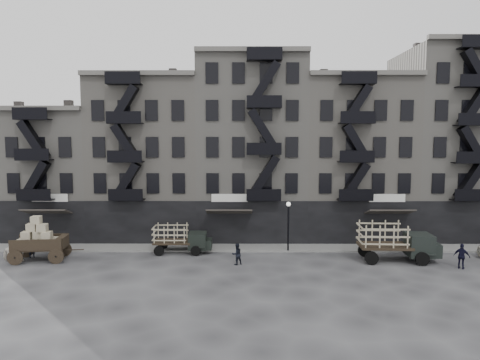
{
  "coord_description": "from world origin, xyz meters",
  "views": [
    {
      "loc": [
        -0.92,
        -32.73,
        9.56
      ],
      "look_at": [
        -1.06,
        4.0,
        5.98
      ],
      "focal_mm": 32.0,
      "sensor_mm": 36.0,
      "label": 1
    }
  ],
  "objects_px": {
    "horse": "(15,252)",
    "policeman": "(462,256)",
    "wagon": "(38,235)",
    "pedestrian_mid": "(237,254)",
    "pedestrian_west": "(32,248)",
    "stake_truck_west": "(181,237)",
    "stake_truck_east": "(396,239)"
  },
  "relations": [
    {
      "from": "horse",
      "to": "pedestrian_mid",
      "type": "relative_size",
      "value": 1.14
    },
    {
      "from": "wagon",
      "to": "pedestrian_mid",
      "type": "relative_size",
      "value": 2.67
    },
    {
      "from": "pedestrian_west",
      "to": "horse",
      "type": "bearing_deg",
      "value": -163.63
    },
    {
      "from": "stake_truck_east",
      "to": "pedestrian_mid",
      "type": "xyz_separation_m",
      "value": [
        -12.39,
        -1.0,
        -0.91
      ]
    },
    {
      "from": "stake_truck_west",
      "to": "pedestrian_mid",
      "type": "xyz_separation_m",
      "value": [
        4.73,
        -3.34,
        -0.56
      ]
    },
    {
      "from": "policeman",
      "to": "pedestrian_mid",
      "type": "bearing_deg",
      "value": 34.88
    },
    {
      "from": "stake_truck_east",
      "to": "pedestrian_mid",
      "type": "height_order",
      "value": "stake_truck_east"
    },
    {
      "from": "pedestrian_west",
      "to": "policeman",
      "type": "xyz_separation_m",
      "value": [
        33.05,
        -2.82,
        0.12
      ]
    },
    {
      "from": "pedestrian_mid",
      "to": "stake_truck_west",
      "type": "bearing_deg",
      "value": -62.96
    },
    {
      "from": "pedestrian_west",
      "to": "stake_truck_west",
      "type": "bearing_deg",
      "value": -36.03
    },
    {
      "from": "stake_truck_east",
      "to": "policeman",
      "type": "height_order",
      "value": "stake_truck_east"
    },
    {
      "from": "horse",
      "to": "pedestrian_west",
      "type": "distance_m",
      "value": 1.45
    },
    {
      "from": "pedestrian_west",
      "to": "pedestrian_mid",
      "type": "bearing_deg",
      "value": -49.63
    },
    {
      "from": "policeman",
      "to": "wagon",
      "type": "bearing_deg",
      "value": 34.69
    },
    {
      "from": "horse",
      "to": "stake_truck_east",
      "type": "bearing_deg",
      "value": -94.56
    },
    {
      "from": "wagon",
      "to": "pedestrian_west",
      "type": "distance_m",
      "value": 1.74
    },
    {
      "from": "wagon",
      "to": "policeman",
      "type": "xyz_separation_m",
      "value": [
        32.09,
        -2.0,
        -1.07
      ]
    },
    {
      "from": "horse",
      "to": "policeman",
      "type": "bearing_deg",
      "value": -98.01
    },
    {
      "from": "stake_truck_west",
      "to": "wagon",
      "type": "bearing_deg",
      "value": -168.31
    },
    {
      "from": "horse",
      "to": "pedestrian_west",
      "type": "relative_size",
      "value": 1.14
    },
    {
      "from": "pedestrian_mid",
      "to": "wagon",
      "type": "bearing_deg",
      "value": -31.55
    },
    {
      "from": "stake_truck_west",
      "to": "policeman",
      "type": "relative_size",
      "value": 2.59
    },
    {
      "from": "stake_truck_west",
      "to": "policeman",
      "type": "xyz_separation_m",
      "value": [
        21.28,
        -4.31,
        -0.44
      ]
    },
    {
      "from": "pedestrian_west",
      "to": "policeman",
      "type": "distance_m",
      "value": 33.18
    },
    {
      "from": "stake_truck_west",
      "to": "pedestrian_west",
      "type": "distance_m",
      "value": 11.88
    },
    {
      "from": "horse",
      "to": "stake_truck_west",
      "type": "distance_m",
      "value": 12.82
    },
    {
      "from": "horse",
      "to": "pedestrian_mid",
      "type": "bearing_deg",
      "value": -97.32
    },
    {
      "from": "pedestrian_mid",
      "to": "policeman",
      "type": "bearing_deg",
      "value": 148.85
    },
    {
      "from": "wagon",
      "to": "stake_truck_west",
      "type": "distance_m",
      "value": 11.07
    },
    {
      "from": "horse",
      "to": "policeman",
      "type": "height_order",
      "value": "policeman"
    },
    {
      "from": "wagon",
      "to": "policeman",
      "type": "distance_m",
      "value": 32.17
    },
    {
      "from": "stake_truck_east",
      "to": "pedestrian_west",
      "type": "distance_m",
      "value": 28.92
    }
  ]
}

